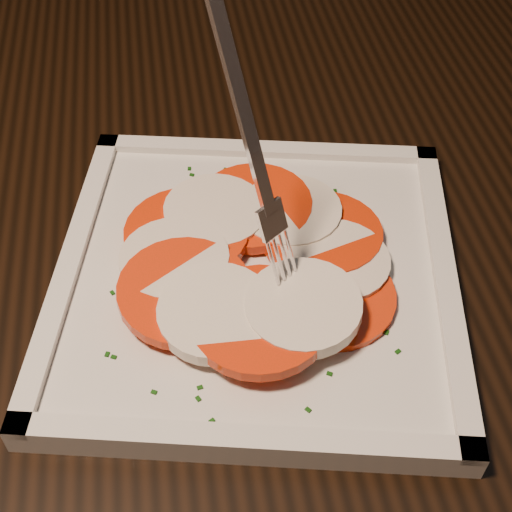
# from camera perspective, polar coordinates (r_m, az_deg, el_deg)

# --- Properties ---
(ground) EXTENTS (6.00, 6.00, 0.00)m
(ground) POSITION_cam_1_polar(r_m,az_deg,el_deg) (1.29, -12.61, -15.77)
(ground) COLOR black
(ground) RESTS_ON ground
(table) EXTENTS (1.28, 0.93, 0.75)m
(table) POSITION_cam_1_polar(r_m,az_deg,el_deg) (0.63, 7.19, -2.88)
(table) COLOR black
(table) RESTS_ON ground
(chair) EXTENTS (0.55, 0.55, 0.93)m
(chair) POSITION_cam_1_polar(r_m,az_deg,el_deg) (1.21, 0.31, 17.61)
(chair) COLOR black
(chair) RESTS_ON ground
(plate) EXTENTS (0.34, 0.34, 0.01)m
(plate) POSITION_cam_1_polar(r_m,az_deg,el_deg) (0.49, 0.00, -1.77)
(plate) COLOR silver
(plate) RESTS_ON table
(caprese_salad) EXTENTS (0.21, 0.23, 0.03)m
(caprese_salad) POSITION_cam_1_polar(r_m,az_deg,el_deg) (0.48, -0.01, -0.32)
(caprese_salad) COLOR red
(caprese_salad) RESTS_ON plate
(fork) EXTENTS (0.05, 0.07, 0.17)m
(fork) POSITION_cam_1_polar(r_m,az_deg,el_deg) (0.41, -0.92, 8.71)
(fork) COLOR white
(fork) RESTS_ON caprese_salad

